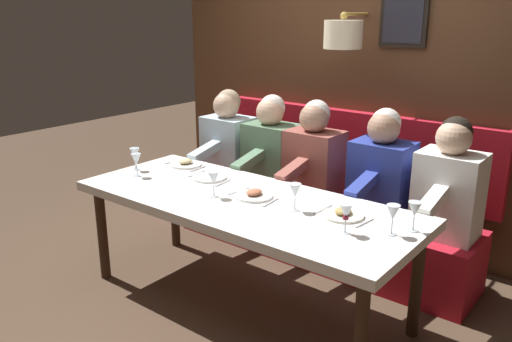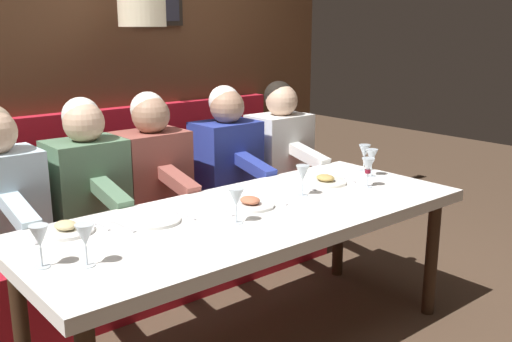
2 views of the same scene
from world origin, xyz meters
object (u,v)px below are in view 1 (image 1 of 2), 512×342
diner_near (381,169)px  wine_glass_2 (393,214)px  diner_farthest (228,140)px  wine_glass_1 (136,160)px  diner_nearest (449,183)px  wine_glass_6 (295,191)px  wine_glass_5 (214,179)px  wine_glass_4 (135,154)px  wine_glass_3 (415,210)px  wine_glass_0 (346,213)px  diner_middle (314,156)px  dining_table (243,208)px  diner_far (271,148)px

diner_near → wine_glass_2: size_ratio=4.82×
diner_near → diner_farthest: size_ratio=1.00×
diner_near → wine_glass_1: diner_near is taller
diner_nearest → wine_glass_6: size_ratio=4.82×
wine_glass_1 → wine_glass_5: size_ratio=1.00×
wine_glass_6 → diner_near: bearing=-9.7°
wine_glass_1 → wine_glass_6: bearing=-83.6°
wine_glass_1 → wine_glass_5: 0.72m
wine_glass_4 → diner_near: bearing=-59.8°
diner_nearest → wine_glass_3: size_ratio=4.82×
wine_glass_0 → wine_glass_4: size_ratio=1.00×
diner_near → wine_glass_0: size_ratio=4.82×
wine_glass_5 → wine_glass_6: same height
diner_middle → wine_glass_3: 1.28m
diner_middle → diner_farthest: same height
diner_nearest → diner_farthest: bearing=90.0°
diner_nearest → diner_near: size_ratio=1.00×
diner_nearest → wine_glass_6: bearing=144.2°
wine_glass_0 → wine_glass_2: 0.24m
diner_middle → wine_glass_6: size_ratio=4.82×
diner_middle → wine_glass_0: bearing=-140.2°
diner_middle → wine_glass_6: 0.94m
wine_glass_0 → wine_glass_3: bearing=-47.3°
diner_farthest → wine_glass_1: bearing=-179.5°
wine_glass_2 → wine_glass_5: (-0.15, 1.13, 0.00)m
wine_glass_0 → wine_glass_4: same height
wine_glass_2 → wine_glass_5: 1.14m
dining_table → wine_glass_0: (-0.08, -0.76, 0.18)m
wine_glass_5 → wine_glass_2: bearing=-82.6°
diner_near → wine_glass_5: diner_near is taller
wine_glass_0 → wine_glass_2: (0.14, -0.20, 0.00)m
dining_table → diner_far: size_ratio=2.83×
diner_far → wine_glass_3: 1.64m
diner_near → diner_far: same height
diner_far → wine_glass_5: size_ratio=4.82×
diner_nearest → diner_farthest: (0.00, 1.88, 0.00)m
diner_nearest → diner_near: (0.00, 0.47, 0.00)m
diner_nearest → wine_glass_5: bearing=130.2°
diner_near → wine_glass_1: size_ratio=4.82×
wine_glass_1 → wine_glass_3: (0.28, -1.92, 0.00)m
diner_near → wine_glass_2: diner_near is taller
diner_farthest → wine_glass_2: diner_farthest is taller
diner_near → wine_glass_5: (-0.97, 0.68, 0.04)m
diner_middle → wine_glass_4: (-0.89, 0.98, 0.04)m
wine_glass_3 → wine_glass_5: (-0.26, 1.20, 0.00)m
dining_table → wine_glass_3: 1.06m
wine_glass_2 → wine_glass_6: same height
diner_far → wine_glass_1: diner_far is taller
wine_glass_1 → wine_glass_3: 1.94m
diner_near → diner_farthest: 1.41m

